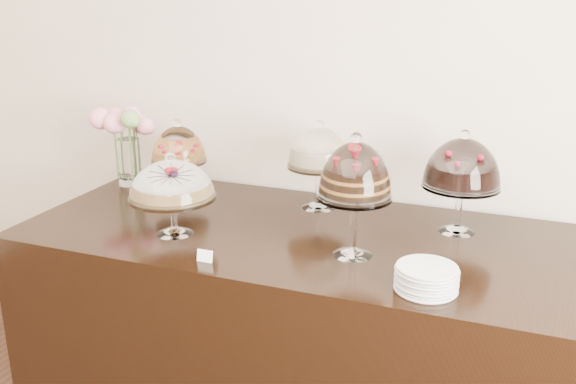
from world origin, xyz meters
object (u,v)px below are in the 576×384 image
(cake_stand_choco_layer, at_px, (355,176))
(cake_stand_fruit_tart, at_px, (178,148))
(display_counter, at_px, (292,328))
(cake_stand_dark_choco, at_px, (462,167))
(flower_vase, at_px, (125,134))
(cake_stand_sugar_sponge, at_px, (172,183))
(cake_stand_cheesecake, at_px, (319,152))
(plate_stack, at_px, (426,278))

(cake_stand_choco_layer, bearing_deg, cake_stand_fruit_tart, 157.16)
(display_counter, bearing_deg, cake_stand_choco_layer, -26.65)
(cake_stand_dark_choco, xyz_separation_m, flower_vase, (-1.62, 0.06, -0.01))
(cake_stand_sugar_sponge, xyz_separation_m, cake_stand_cheesecake, (0.44, 0.51, 0.05))
(cake_stand_sugar_sponge, height_order, cake_stand_dark_choco, cake_stand_dark_choco)
(cake_stand_sugar_sponge, height_order, flower_vase, flower_vase)
(display_counter, xyz_separation_m, cake_stand_dark_choco, (0.63, 0.23, 0.72))
(cake_stand_sugar_sponge, distance_m, cake_stand_fruit_tart, 0.52)
(cake_stand_choco_layer, distance_m, cake_stand_fruit_tart, 1.05)
(cake_stand_sugar_sponge, height_order, cake_stand_choco_layer, cake_stand_choco_layer)
(cake_stand_cheesecake, bearing_deg, cake_stand_fruit_tart, -176.23)
(plate_stack, bearing_deg, cake_stand_sugar_sponge, 172.40)
(display_counter, relative_size, cake_stand_dark_choco, 5.21)
(cake_stand_sugar_sponge, bearing_deg, cake_stand_cheesecake, 48.97)
(cake_stand_cheesecake, height_order, cake_stand_dark_choco, cake_stand_dark_choco)
(cake_stand_choco_layer, bearing_deg, cake_stand_dark_choco, 49.00)
(plate_stack, bearing_deg, cake_stand_choco_layer, 147.70)
(display_counter, xyz_separation_m, cake_stand_cheesecake, (0.01, 0.30, 0.71))
(flower_vase, height_order, plate_stack, flower_vase)
(display_counter, height_order, cake_stand_cheesecake, cake_stand_cheesecake)
(cake_stand_cheesecake, xyz_separation_m, cake_stand_fruit_tart, (-0.68, -0.04, -0.04))
(cake_stand_sugar_sponge, xyz_separation_m, flower_vase, (-0.56, 0.49, 0.05))
(display_counter, distance_m, cake_stand_sugar_sponge, 0.82)
(cake_stand_dark_choco, bearing_deg, cake_stand_fruit_tart, 178.85)
(flower_vase, bearing_deg, display_counter, -16.41)
(cake_stand_cheesecake, xyz_separation_m, flower_vase, (-1.00, -0.01, -0.00))
(display_counter, bearing_deg, plate_stack, -29.60)
(cake_stand_dark_choco, relative_size, flower_vase, 1.05)
(cake_stand_cheesecake, bearing_deg, cake_stand_choco_layer, -57.60)
(cake_stand_sugar_sponge, xyz_separation_m, cake_stand_dark_choco, (1.06, 0.44, 0.06))
(display_counter, relative_size, plate_stack, 10.82)
(display_counter, relative_size, cake_stand_cheesecake, 5.47)
(flower_vase, bearing_deg, cake_stand_fruit_tart, -5.83)
(cake_stand_dark_choco, bearing_deg, display_counter, -159.62)
(cake_stand_sugar_sponge, xyz_separation_m, cake_stand_fruit_tart, (-0.24, 0.46, 0.01))
(display_counter, relative_size, cake_stand_fruit_tart, 6.07)
(display_counter, bearing_deg, cake_stand_cheesecake, 88.39)
(cake_stand_cheesecake, bearing_deg, flower_vase, -179.29)
(cake_stand_sugar_sponge, distance_m, flower_vase, 0.75)
(cake_stand_sugar_sponge, bearing_deg, cake_stand_choco_layer, 4.27)
(cake_stand_sugar_sponge, relative_size, cake_stand_cheesecake, 0.86)
(display_counter, relative_size, cake_stand_choco_layer, 4.73)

